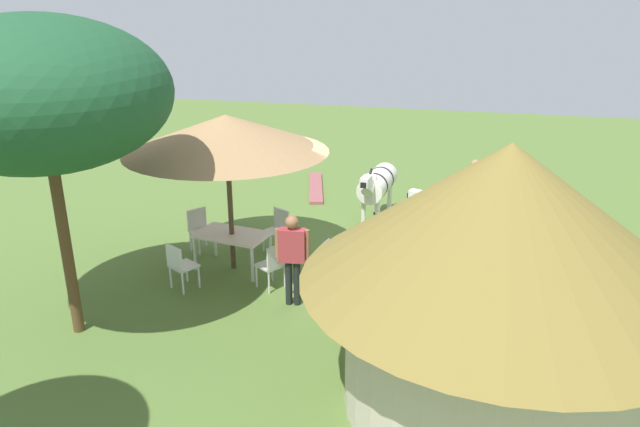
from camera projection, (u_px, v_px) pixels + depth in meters
The scene contains 15 objects.
ground_plane at pixel (364, 254), 12.30m from camera, with size 36.00×36.00×0.00m, color #547031.
thatched_hut at pixel (499, 266), 7.06m from camera, with size 4.87×4.87×3.54m.
shade_umbrella at pixel (226, 133), 10.72m from camera, with size 3.82×3.82×3.08m.
patio_dining_table at pixel (232, 238), 11.44m from camera, with size 1.52×1.05×0.74m.
patio_chair_west_end at pixel (200, 227), 12.35m from camera, with size 0.59×0.60×0.90m.
patio_chair_near_lawn at pixel (180, 264), 10.62m from camera, with size 0.58×0.58×0.90m.
patio_chair_east_end at pixel (273, 263), 10.65m from camera, with size 0.59×0.59×0.90m.
patio_chair_near_hut at pixel (278, 227), 12.34m from camera, with size 0.59×0.58×0.90m.
guest_beside_umbrella at pixel (292, 252), 9.94m from camera, with size 0.59×0.26×1.66m.
standing_watcher at pixel (473, 188), 13.23m from camera, with size 0.49×0.46×1.70m.
striped_lounge_chair at pixel (343, 264), 11.24m from camera, with size 0.88×0.66×0.63m.
zebra_nearest_camera at pixel (377, 184), 13.65m from camera, with size 0.74×2.22×1.52m.
zebra_by_umbrella at pixel (466, 222), 11.15m from camera, with size 2.11×1.13×1.58m.
acacia_tree_behind_hut at pixel (41, 94), 8.15m from camera, with size 3.66×3.66×4.90m.
brick_patio_kerb at pixel (316, 187), 16.58m from camera, with size 2.80×0.36×0.08m, color #934F50.
Camera 1 is at (-1.94, 11.13, 5.03)m, focal length 32.69 mm.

